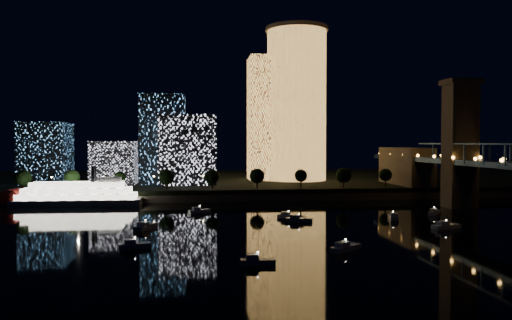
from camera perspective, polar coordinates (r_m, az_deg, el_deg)
The scene contains 10 objects.
ground at distance 140.80m, azimuth 8.83°, elevation -8.44°, with size 520.00×520.00×0.00m, color black.
far_bank at distance 296.47m, azimuth 0.29°, elevation -2.44°, with size 420.00×160.00×5.00m, color black.
seawall at distance 219.78m, azimuth 2.93°, elevation -4.26°, with size 420.00×6.00×3.00m, color #6B5E4C.
tower_cylindrical at distance 273.89m, azimuth 4.66°, elevation 6.39°, with size 34.00×34.00×82.68m.
tower_rectangular at distance 275.83m, azimuth 1.37°, elevation 4.74°, with size 21.14×21.14×67.26m, color #FFB151.
midrise_blocks at distance 257.06m, azimuth -13.14°, elevation 1.36°, with size 95.27×36.04×44.29m.
riverboat at distance 215.84m, azimuth -20.30°, elevation -3.78°, with size 54.64×12.92×16.37m.
motorboats at distance 150.59m, azimuth 5.16°, elevation -7.43°, with size 106.42×82.83×2.78m.
esplanade_trees at distance 221.67m, azimuth -5.68°, elevation -1.88°, with size 166.45×6.97×8.98m.
street_lamps at distance 227.73m, azimuth -6.06°, elevation -2.15°, with size 132.70×0.70×5.65m.
Camera 1 is at (-38.23, -133.10, 25.46)m, focal length 35.00 mm.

